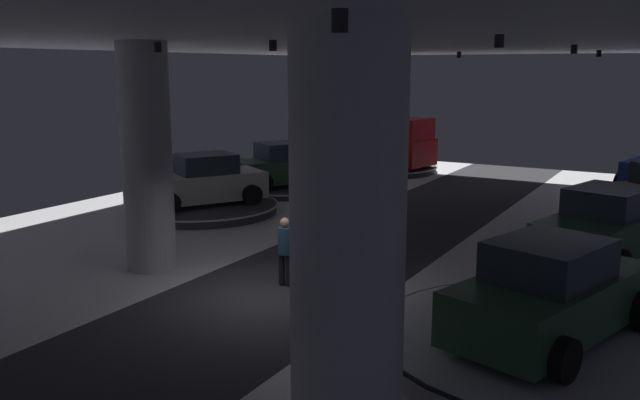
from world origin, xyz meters
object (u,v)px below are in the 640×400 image
(visitor_walking_near, at_px, (285,247))
(display_platform_far_left, at_px, (287,187))
(column_left, at_px, (147,158))
(display_car_mid_right, at_px, (604,227))
(column_right, at_px, (348,231))
(display_car_near_right, at_px, (550,293))
(display_platform_mid_left, at_px, (202,208))
(display_car_far_left, at_px, (286,166))
(display_platform_near_right, at_px, (547,345))
(display_platform_mid_right, at_px, (601,264))
(display_car_mid_left, at_px, (202,182))
(pickup_truck_deep_left, at_px, (383,146))
(display_platform_deep_left, at_px, (378,167))

(visitor_walking_near, bearing_deg, display_platform_far_left, 122.32)
(column_left, xyz_separation_m, display_car_mid_right, (9.73, 5.21, -1.64))
(column_right, bearing_deg, display_car_near_right, 60.31)
(display_platform_mid_left, bearing_deg, column_left, -61.60)
(column_right, relative_size, column_left, 1.00)
(column_right, distance_m, display_car_far_left, 17.92)
(display_platform_near_right, distance_m, display_platform_far_left, 16.52)
(display_car_far_left, height_order, display_platform_mid_right, display_car_far_left)
(display_car_mid_left, height_order, pickup_truck_deep_left, pickup_truck_deep_left)
(display_platform_mid_left, bearing_deg, display_car_mid_left, 59.46)
(display_platform_mid_left, distance_m, display_platform_deep_left, 11.59)
(display_car_mid_right, xyz_separation_m, visitor_walking_near, (-6.09, -4.76, -0.20))
(display_platform_mid_right, height_order, visitor_walking_near, visitor_walking_near)
(display_platform_deep_left, height_order, display_car_mid_right, display_car_mid_right)
(display_platform_mid_left, height_order, pickup_truck_deep_left, pickup_truck_deep_left)
(display_car_mid_left, bearing_deg, display_car_far_left, 86.52)
(display_platform_deep_left, bearing_deg, display_car_mid_left, -96.17)
(display_platform_mid_right, bearing_deg, display_car_mid_left, 177.81)
(column_left, bearing_deg, display_car_mid_right, 28.15)
(display_platform_far_left, distance_m, display_platform_deep_left, 6.72)
(display_car_near_right, bearing_deg, display_platform_mid_right, 88.60)
(column_left, distance_m, display_platform_near_right, 9.94)
(column_left, height_order, display_platform_far_left, column_left)
(column_left, height_order, visitor_walking_near, column_left)
(display_car_mid_left, bearing_deg, column_right, -42.66)
(column_left, height_order, display_car_mid_right, column_left)
(pickup_truck_deep_left, distance_m, visitor_walking_near, 17.41)
(column_right, xyz_separation_m, display_car_near_right, (2.03, 3.55, -1.61))
(display_platform_mid_left, bearing_deg, display_platform_deep_left, 83.77)
(pickup_truck_deep_left, height_order, visitor_walking_near, pickup_truck_deep_left)
(display_car_mid_left, distance_m, visitor_walking_near, 8.47)
(display_car_mid_right, bearing_deg, display_car_far_left, 157.09)
(display_platform_near_right, bearing_deg, display_car_mid_right, 88.61)
(display_platform_near_right, xyz_separation_m, display_car_mid_right, (0.14, 5.71, 0.90))
(display_car_mid_left, relative_size, visitor_walking_near, 2.85)
(column_right, distance_m, display_platform_deep_left, 23.36)
(display_platform_deep_left, distance_m, visitor_walking_near, 17.58)
(display_platform_deep_left, relative_size, display_car_mid_right, 1.25)
(pickup_truck_deep_left, bearing_deg, display_car_mid_left, -97.76)
(display_car_near_right, xyz_separation_m, pickup_truck_deep_left, (-11.06, 17.63, 0.08))
(display_car_far_left, bearing_deg, column_right, -54.75)
(display_platform_deep_left, height_order, display_platform_mid_right, display_platform_mid_right)
(display_platform_mid_left, height_order, display_platform_mid_right, display_platform_mid_right)
(display_car_mid_right, bearing_deg, column_left, -151.85)
(display_platform_near_right, height_order, display_car_mid_right, display_car_mid_right)
(display_platform_mid_left, bearing_deg, display_platform_near_right, -25.93)
(column_right, height_order, display_platform_mid_right, column_right)
(display_car_far_left, bearing_deg, column_left, -75.34)
(column_left, bearing_deg, visitor_walking_near, 7.06)
(display_car_near_right, distance_m, display_platform_mid_left, 14.09)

